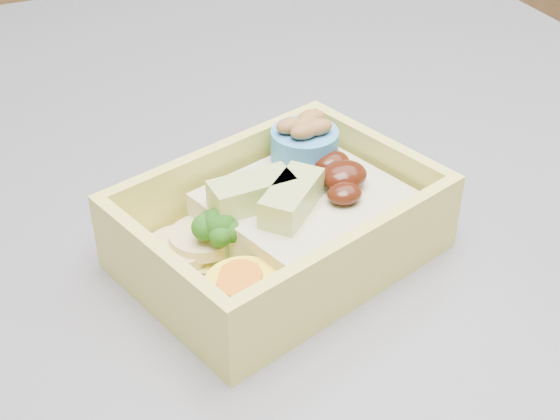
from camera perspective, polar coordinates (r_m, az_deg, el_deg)
name	(u,v)px	position (r m, az deg, el deg)	size (l,w,h in m)	color
bento_box	(285,221)	(0.47, 0.36, -0.81)	(0.21, 0.17, 0.06)	#D7D058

